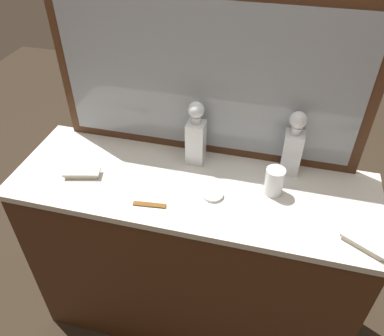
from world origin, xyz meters
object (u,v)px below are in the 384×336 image
Objects in this scene: crystal_decanter_far_left at (196,138)px; silver_brush_right at (82,173)px; crystal_tumbler_far_left at (274,182)px; tortoiseshell_comb at (150,205)px; crystal_decanter_center at (293,149)px; silver_brush_center at (365,243)px; porcelain_dish at (213,195)px.

crystal_decanter_far_left is 0.47m from silver_brush_right.
crystal_tumbler_far_left is 0.72× the size of silver_brush_right.
tortoiseshell_comb is at bearing -108.43° from crystal_decanter_far_left.
crystal_decanter_center is 0.43m from silver_brush_center.
tortoiseshell_comb is (-0.21, -0.11, -0.00)m from porcelain_dish.
crystal_tumbler_far_left is 0.75m from silver_brush_right.
crystal_decanter_center is 1.79× the size of silver_brush_right.
silver_brush_right is at bearing -163.30° from crystal_decanter_center.
porcelain_dish is at bearing -160.61° from crystal_tumbler_far_left.
crystal_tumbler_far_left is (-0.05, -0.15, -0.06)m from crystal_decanter_center.
crystal_decanter_far_left is 1.72× the size of silver_brush_center.
crystal_decanter_far_left is 2.24× the size of tortoiseshell_comb.
crystal_decanter_center is at bearing 4.67° from crystal_decanter_far_left.
silver_brush_right and silver_brush_center have the same top height.
crystal_tumbler_far_left is at bearing -108.77° from crystal_decanter_center.
silver_brush_center reaches higher than tortoiseshell_comb.
crystal_decanter_far_left reaches higher than crystal_tumbler_far_left.
crystal_decanter_center is 3.41× the size of porcelain_dish.
crystal_decanter_far_left is at bearing 26.56° from silver_brush_right.
silver_brush_right is 0.33m from tortoiseshell_comb.
tortoiseshell_comb is (0.31, -0.09, -0.01)m from silver_brush_right.
crystal_decanter_center is 0.98× the size of crystal_decanter_far_left.
silver_brush_center is at bearing -30.21° from crystal_tumbler_far_left.
crystal_decanter_center is 0.38m from crystal_decanter_far_left.
porcelain_dish is 0.65× the size of tortoiseshell_comb.
crystal_decanter_far_left is 2.52× the size of crystal_tumbler_far_left.
crystal_decanter_center reaches higher than tortoiseshell_comb.
crystal_decanter_center is 0.17m from crystal_tumbler_far_left.
tortoiseshell_comb is (-0.74, 0.00, -0.01)m from silver_brush_center.
silver_brush_right is 1.23× the size of tortoiseshell_comb.
crystal_tumbler_far_left is at bearing 149.79° from silver_brush_center.
crystal_decanter_center reaches higher than porcelain_dish.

